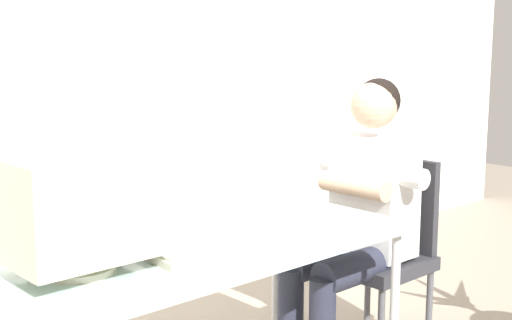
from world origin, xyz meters
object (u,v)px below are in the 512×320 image
Objects in this scene: desk at (201,253)px; person_seated at (358,212)px; office_chair at (385,245)px; keyboard at (153,246)px; crt_monitor at (77,207)px.

person_seated is (0.88, 0.02, -0.00)m from desk.
keyboard is at bearing -178.73° from office_chair.
crt_monitor reaches higher than keyboard.
crt_monitor is 1.64m from office_chair.
crt_monitor is (-0.49, -0.04, 0.25)m from desk.
desk is 0.88m from person_seated.
office_chair is 0.70× the size of person_seated.
person_seated is at bearing 1.55° from desk.
keyboard is (-0.20, -0.00, 0.07)m from desk.
office_chair is at bearing 2.33° from crt_monitor.
keyboard is 0.54× the size of office_chair.
crt_monitor reaches higher than desk.
desk is 3.48× the size of crt_monitor.
crt_monitor is 1.40m from person_seated.
keyboard reaches higher than desk.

